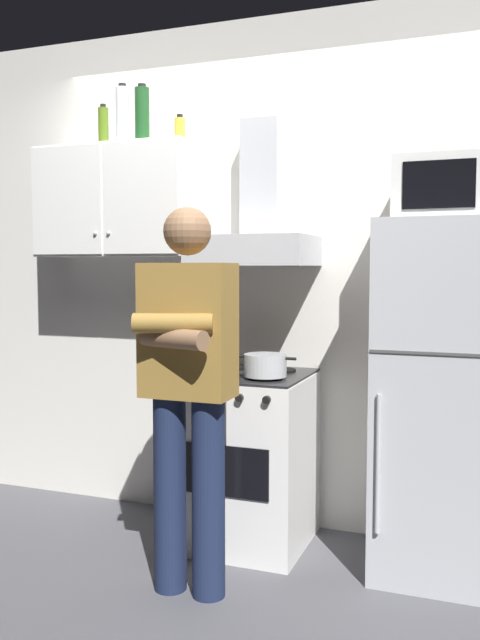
% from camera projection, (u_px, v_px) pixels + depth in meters
% --- Properties ---
extents(ground_plane, '(7.00, 7.00, 0.00)m').
position_uv_depth(ground_plane, '(240.00, 562.00, 3.20)').
color(ground_plane, '#4C4C51').
extents(back_wall_tiled, '(4.80, 0.10, 2.70)m').
position_uv_depth(back_wall_tiled, '(279.00, 275.00, 3.66)').
color(back_wall_tiled, silver).
rests_on(back_wall_tiled, ground_plane).
extents(upper_cabinet, '(0.90, 0.37, 0.60)m').
position_uv_depth(upper_cabinet, '(119.00, 202.00, 3.71)').
color(upper_cabinet, white).
extents(stove_oven, '(0.60, 0.62, 0.87)m').
position_uv_depth(stove_oven, '(248.00, 458.00, 3.42)').
color(stove_oven, white).
rests_on(stove_oven, ground_plane).
extents(range_hood, '(0.60, 0.44, 0.75)m').
position_uv_depth(range_hood, '(257.00, 227.00, 3.45)').
color(range_hood, '#B7BABF').
extents(refrigerator, '(0.60, 0.62, 1.60)m').
position_uv_depth(refrigerator, '(446.00, 399.00, 3.06)').
color(refrigerator, silver).
rests_on(refrigerator, ground_plane).
extents(microwave, '(0.48, 0.37, 0.28)m').
position_uv_depth(microwave, '(451.00, 189.00, 3.00)').
color(microwave, silver).
rests_on(microwave, refrigerator).
extents(person_standing, '(0.38, 0.33, 1.64)m').
position_uv_depth(person_standing, '(188.00, 385.00, 2.84)').
color(person_standing, '#192342').
rests_on(person_standing, ground_plane).
extents(cooking_pot, '(0.30, 0.20, 0.11)m').
position_uv_depth(cooking_pot, '(265.00, 365.00, 3.22)').
color(cooking_pot, '#B7BABF').
rests_on(cooking_pot, stove_oven).
extents(bottle_vodka_clear, '(0.07, 0.07, 0.32)m').
position_uv_depth(bottle_vodka_clear, '(123.00, 116.00, 3.64)').
color(bottle_vodka_clear, silver).
rests_on(bottle_vodka_clear, upper_cabinet).
extents(bottle_wine_green, '(0.08, 0.08, 0.31)m').
position_uv_depth(bottle_wine_green, '(142.00, 115.00, 3.61)').
color(bottle_wine_green, '#19471E').
rests_on(bottle_wine_green, upper_cabinet).
extents(bottle_spice_jar, '(0.06, 0.06, 0.15)m').
position_uv_depth(bottle_spice_jar, '(180.00, 130.00, 3.61)').
color(bottle_spice_jar, gold).
rests_on(bottle_spice_jar, upper_cabinet).
extents(bottle_olive_oil, '(0.06, 0.06, 0.23)m').
position_uv_depth(bottle_olive_oil, '(103.00, 127.00, 3.72)').
color(bottle_olive_oil, '#4C6B19').
rests_on(bottle_olive_oil, upper_cabinet).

